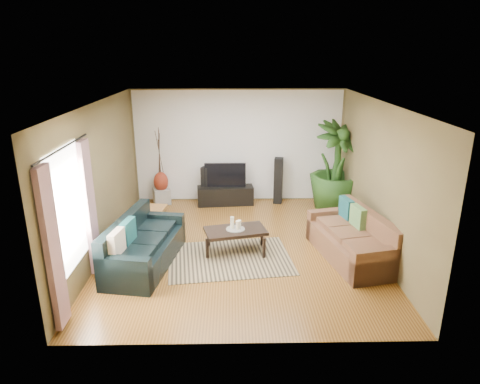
{
  "coord_description": "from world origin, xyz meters",
  "views": [
    {
      "loc": [
        -0.14,
        -7.31,
        3.57
      ],
      "look_at": [
        0.0,
        0.2,
        1.05
      ],
      "focal_mm": 32.0,
      "sensor_mm": 36.0,
      "label": 1
    }
  ],
  "objects_px": {
    "tv_stand": "(225,195)",
    "speaker_right": "(278,181)",
    "sofa_right": "(351,236)",
    "side_table": "(152,222)",
    "vase": "(161,182)",
    "sofa_left": "(145,242)",
    "speaker_left": "(205,185)",
    "coffee_table": "(236,241)",
    "television": "(225,175)",
    "potted_plant": "(336,167)",
    "pedestal": "(162,196)"
  },
  "relations": [
    {
      "from": "sofa_right",
      "to": "speaker_left",
      "type": "bearing_deg",
      "value": -149.51
    },
    {
      "from": "television",
      "to": "potted_plant",
      "type": "relative_size",
      "value": 0.48
    },
    {
      "from": "speaker_left",
      "to": "vase",
      "type": "xyz_separation_m",
      "value": [
        -1.06,
        0.0,
        0.09
      ]
    },
    {
      "from": "vase",
      "to": "potted_plant",
      "type": "bearing_deg",
      "value": -6.5
    },
    {
      "from": "sofa_right",
      "to": "side_table",
      "type": "xyz_separation_m",
      "value": [
        -3.72,
        1.06,
        -0.13
      ]
    },
    {
      "from": "coffee_table",
      "to": "television",
      "type": "xyz_separation_m",
      "value": [
        -0.22,
        2.58,
        0.51
      ]
    },
    {
      "from": "television",
      "to": "speaker_left",
      "type": "height_order",
      "value": "television"
    },
    {
      "from": "speaker_right",
      "to": "sofa_left",
      "type": "bearing_deg",
      "value": -118.87
    },
    {
      "from": "pedestal",
      "to": "side_table",
      "type": "xyz_separation_m",
      "value": [
        0.09,
        -1.87,
        0.1
      ]
    },
    {
      "from": "television",
      "to": "speaker_right",
      "type": "bearing_deg",
      "value": 3.1
    },
    {
      "from": "sofa_left",
      "to": "speaker_left",
      "type": "xyz_separation_m",
      "value": [
        0.86,
        3.11,
        0.03
      ]
    },
    {
      "from": "coffee_table",
      "to": "speaker_left",
      "type": "bearing_deg",
      "value": 91.32
    },
    {
      "from": "tv_stand",
      "to": "television",
      "type": "xyz_separation_m",
      "value": [
        0.0,
        0.02,
        0.51
      ]
    },
    {
      "from": "tv_stand",
      "to": "television",
      "type": "relative_size",
      "value": 1.36
    },
    {
      "from": "tv_stand",
      "to": "side_table",
      "type": "relative_size",
      "value": 2.29
    },
    {
      "from": "television",
      "to": "speaker_left",
      "type": "relative_size",
      "value": 1.07
    },
    {
      "from": "sofa_right",
      "to": "coffee_table",
      "type": "xyz_separation_m",
      "value": [
        -2.04,
        0.29,
        -0.2
      ]
    },
    {
      "from": "coffee_table",
      "to": "speaker_right",
      "type": "xyz_separation_m",
      "value": [
        1.05,
        2.64,
        0.34
      ]
    },
    {
      "from": "speaker_right",
      "to": "vase",
      "type": "bearing_deg",
      "value": -168.83
    },
    {
      "from": "tv_stand",
      "to": "speaker_right",
      "type": "distance_m",
      "value": 1.32
    },
    {
      "from": "speaker_left",
      "to": "vase",
      "type": "distance_m",
      "value": 1.07
    },
    {
      "from": "coffee_table",
      "to": "side_table",
      "type": "height_order",
      "value": "side_table"
    },
    {
      "from": "coffee_table",
      "to": "side_table",
      "type": "relative_size",
      "value": 1.88
    },
    {
      "from": "television",
      "to": "side_table",
      "type": "distance_m",
      "value": 2.35
    },
    {
      "from": "speaker_left",
      "to": "potted_plant",
      "type": "height_order",
      "value": "potted_plant"
    },
    {
      "from": "sofa_right",
      "to": "vase",
      "type": "xyz_separation_m",
      "value": [
        -3.81,
        2.93,
        0.12
      ]
    },
    {
      "from": "television",
      "to": "tv_stand",
      "type": "bearing_deg",
      "value": -90.0
    },
    {
      "from": "tv_stand",
      "to": "speaker_right",
      "type": "relative_size",
      "value": 1.19
    },
    {
      "from": "pedestal",
      "to": "sofa_left",
      "type": "bearing_deg",
      "value": -86.3
    },
    {
      "from": "coffee_table",
      "to": "television",
      "type": "bearing_deg",
      "value": 81.41
    },
    {
      "from": "sofa_right",
      "to": "vase",
      "type": "relative_size",
      "value": 4.05
    },
    {
      "from": "sofa_right",
      "to": "coffee_table",
      "type": "height_order",
      "value": "sofa_right"
    },
    {
      "from": "pedestal",
      "to": "speaker_left",
      "type": "bearing_deg",
      "value": 0.0
    },
    {
      "from": "sofa_right",
      "to": "tv_stand",
      "type": "xyz_separation_m",
      "value": [
        -2.26,
        2.84,
        -0.2
      ]
    },
    {
      "from": "sofa_left",
      "to": "television",
      "type": "bearing_deg",
      "value": -14.08
    },
    {
      "from": "tv_stand",
      "to": "vase",
      "type": "distance_m",
      "value": 1.58
    },
    {
      "from": "sofa_right",
      "to": "potted_plant",
      "type": "bearing_deg",
      "value": 161.46
    },
    {
      "from": "tv_stand",
      "to": "potted_plant",
      "type": "height_order",
      "value": "potted_plant"
    },
    {
      "from": "tv_stand",
      "to": "side_table",
      "type": "distance_m",
      "value": 2.3
    },
    {
      "from": "coffee_table",
      "to": "pedestal",
      "type": "distance_m",
      "value": 3.18
    },
    {
      "from": "sofa_left",
      "to": "sofa_right",
      "type": "relative_size",
      "value": 1.03
    },
    {
      "from": "sofa_right",
      "to": "potted_plant",
      "type": "xyz_separation_m",
      "value": [
        0.26,
        2.47,
        0.6
      ]
    },
    {
      "from": "television",
      "to": "coffee_table",
      "type": "bearing_deg",
      "value": -85.09
    },
    {
      "from": "sofa_left",
      "to": "pedestal",
      "type": "xyz_separation_m",
      "value": [
        -0.2,
        3.11,
        -0.24
      ]
    },
    {
      "from": "potted_plant",
      "to": "vase",
      "type": "height_order",
      "value": "potted_plant"
    },
    {
      "from": "sofa_right",
      "to": "vase",
      "type": "distance_m",
      "value": 4.8
    },
    {
      "from": "television",
      "to": "speaker_left",
      "type": "bearing_deg",
      "value": 171.78
    },
    {
      "from": "sofa_right",
      "to": "speaker_right",
      "type": "distance_m",
      "value": 3.1
    },
    {
      "from": "sofa_left",
      "to": "tv_stand",
      "type": "xyz_separation_m",
      "value": [
        1.34,
        3.02,
        -0.2
      ]
    },
    {
      "from": "coffee_table",
      "to": "vase",
      "type": "bearing_deg",
      "value": 110.17
    }
  ]
}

